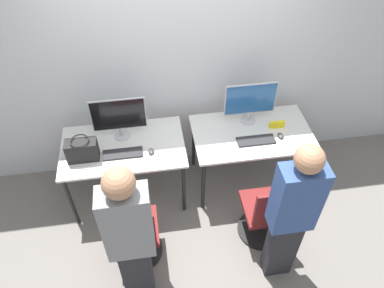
# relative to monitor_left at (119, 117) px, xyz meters

# --- Properties ---
(ground_plane) EXTENTS (20.00, 20.00, 0.00)m
(ground_plane) POSITION_rel_monitor_left_xyz_m (0.67, -0.52, -1.02)
(ground_plane) COLOR slate
(wall_back) EXTENTS (12.00, 0.05, 2.80)m
(wall_back) POSITION_rel_monitor_left_xyz_m (0.67, 0.35, 0.38)
(wall_back) COLOR #B7BCC1
(wall_back) RESTS_ON ground_plane
(desk_left) EXTENTS (1.24, 0.75, 0.75)m
(desk_left) POSITION_rel_monitor_left_xyz_m (0.00, -0.15, -0.34)
(desk_left) COLOR silver
(desk_left) RESTS_ON ground_plane
(monitor_left) EXTENTS (0.54, 0.16, 0.47)m
(monitor_left) POSITION_rel_monitor_left_xyz_m (0.00, 0.00, 0.00)
(monitor_left) COLOR #B2B2B7
(monitor_left) RESTS_ON desk_left
(keyboard_left) EXTENTS (0.39, 0.14, 0.02)m
(keyboard_left) POSITION_rel_monitor_left_xyz_m (-0.00, -0.27, -0.26)
(keyboard_left) COLOR #262628
(keyboard_left) RESTS_ON desk_left
(mouse_left) EXTENTS (0.06, 0.09, 0.03)m
(mouse_left) POSITION_rel_monitor_left_xyz_m (0.28, -0.28, -0.25)
(mouse_left) COLOR #333333
(mouse_left) RESTS_ON desk_left
(office_chair_left) EXTENTS (0.48, 0.48, 0.88)m
(office_chair_left) POSITION_rel_monitor_left_xyz_m (0.05, -0.96, -0.66)
(office_chair_left) COLOR black
(office_chair_left) RESTS_ON ground_plane
(person_left) EXTENTS (0.36, 0.22, 1.70)m
(person_left) POSITION_rel_monitor_left_xyz_m (0.06, -1.33, -0.09)
(person_left) COLOR #232328
(person_left) RESTS_ON ground_plane
(desk_right) EXTENTS (1.24, 0.75, 0.75)m
(desk_right) POSITION_rel_monitor_left_xyz_m (1.35, -0.15, -0.34)
(desk_right) COLOR silver
(desk_right) RESTS_ON ground_plane
(monitor_right) EXTENTS (0.54, 0.16, 0.47)m
(monitor_right) POSITION_rel_monitor_left_xyz_m (1.35, 0.04, 0.00)
(monitor_right) COLOR #B2B2B7
(monitor_right) RESTS_ON desk_right
(keyboard_right) EXTENTS (0.39, 0.14, 0.02)m
(keyboard_right) POSITION_rel_monitor_left_xyz_m (1.35, -0.28, -0.26)
(keyboard_right) COLOR #262628
(keyboard_right) RESTS_ON desk_right
(mouse_right) EXTENTS (0.06, 0.09, 0.03)m
(mouse_right) POSITION_rel_monitor_left_xyz_m (1.62, -0.26, -0.25)
(mouse_right) COLOR #333333
(mouse_right) RESTS_ON desk_right
(office_chair_right) EXTENTS (0.48, 0.48, 0.88)m
(office_chair_right) POSITION_rel_monitor_left_xyz_m (1.33, -0.92, -0.66)
(office_chair_right) COLOR black
(office_chair_right) RESTS_ON ground_plane
(person_right) EXTENTS (0.36, 0.22, 1.66)m
(person_right) POSITION_rel_monitor_left_xyz_m (1.35, -1.28, -0.11)
(person_right) COLOR #232328
(person_right) RESTS_ON ground_plane
(handbag) EXTENTS (0.30, 0.18, 0.25)m
(handbag) POSITION_rel_monitor_left_xyz_m (-0.37, -0.26, -0.15)
(handbag) COLOR black
(handbag) RESTS_ON desk_left
(placard_right) EXTENTS (0.16, 0.03, 0.08)m
(placard_right) POSITION_rel_monitor_left_xyz_m (1.62, -0.11, -0.23)
(placard_right) COLOR yellow
(placard_right) RESTS_ON desk_right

